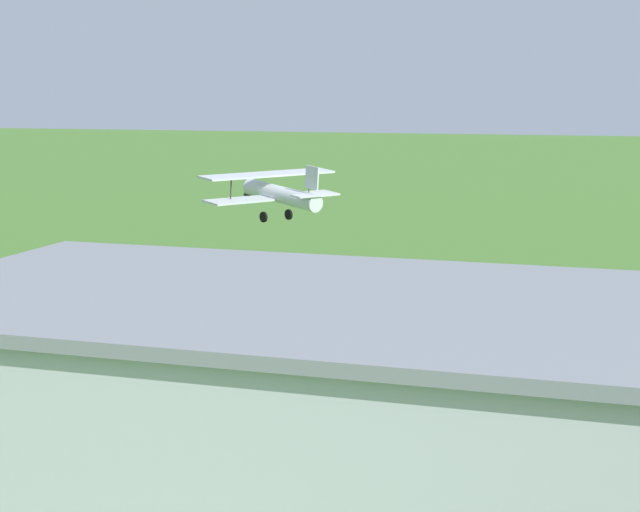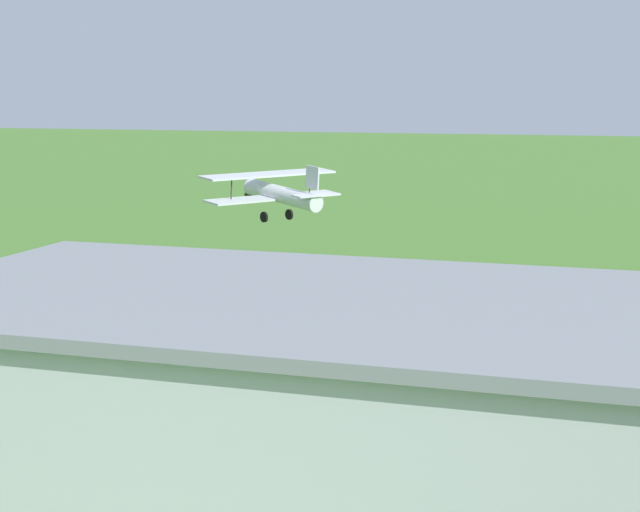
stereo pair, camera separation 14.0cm
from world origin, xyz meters
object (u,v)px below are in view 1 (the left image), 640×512
hangar (367,417)px  person_crossing_taxiway (227,329)px  biplane (278,192)px  car_silver (123,349)px

hangar → person_crossing_taxiway: 21.42m
biplane → car_silver: (1.15, 18.37, -5.18)m
biplane → car_silver: size_ratio=1.89×
hangar → biplane: size_ratio=3.05×
hangar → biplane: 34.59m
car_silver → hangar: bearing=136.5°
hangar → car_silver: bearing=-43.5°
person_crossing_taxiway → car_silver: bearing=55.9°
person_crossing_taxiway → hangar: bearing=121.5°
car_silver → person_crossing_taxiway: (-3.13, -4.62, 0.06)m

